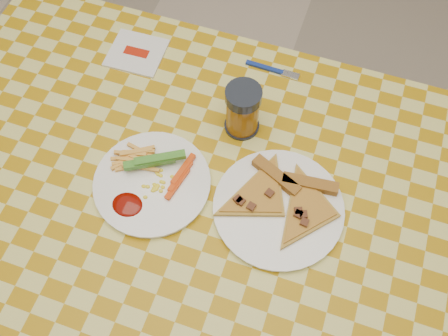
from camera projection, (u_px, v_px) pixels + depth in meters
The scene contains 9 objects.
ground at pixel (207, 290), 1.69m from camera, with size 8.00×8.00×0.00m, color beige.
table at pixel (197, 211), 1.08m from camera, with size 1.28×0.88×0.76m.
plate_left at pixel (152, 184), 1.02m from camera, with size 0.24×0.24×0.01m, color white.
plate_right at pixel (278, 209), 1.00m from camera, with size 0.26×0.26×0.01m, color white.
fries_veggies at pixel (150, 172), 1.02m from camera, with size 0.19×0.18×0.04m.
pizza_slices at pixel (283, 199), 0.99m from camera, with size 0.28×0.26×0.02m.
drink_glass at pixel (243, 110), 1.04m from camera, with size 0.08×0.08×0.13m.
napkin at pixel (137, 53), 1.19m from camera, with size 0.13×0.12×0.01m.
fork at pixel (273, 70), 1.17m from camera, with size 0.13×0.02×0.01m.
Camera 1 is at (0.19, -0.38, 1.68)m, focal length 40.00 mm.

